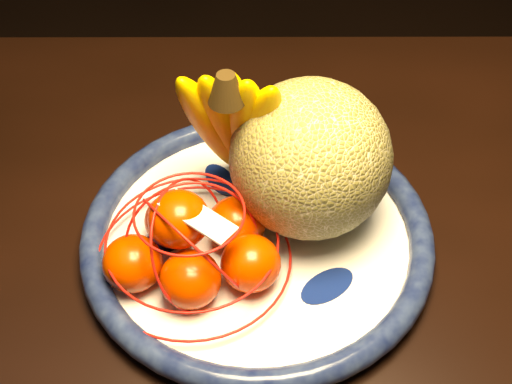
{
  "coord_description": "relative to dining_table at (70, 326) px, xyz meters",
  "views": [
    {
      "loc": [
        0.25,
        -0.53,
        1.28
      ],
      "look_at": [
        0.31,
        -0.05,
        0.78
      ],
      "focal_mm": 50.0,
      "sensor_mm": 36.0,
      "label": 1
    }
  ],
  "objects": [
    {
      "name": "dining_table",
      "position": [
        0.0,
        0.0,
        0.0
      ],
      "size": [
        1.5,
        1.0,
        0.71
      ],
      "rotation": [
        0.0,
        0.0,
        -0.11
      ],
      "color": "black",
      "rests_on": "ground"
    },
    {
      "name": "fruit_bowl",
      "position": [
        0.2,
        0.03,
        0.09
      ],
      "size": [
        0.36,
        0.36,
        0.03
      ],
      "rotation": [
        0.0,
        0.0,
        -0.1
      ],
      "color": "white",
      "rests_on": "dining_table"
    },
    {
      "name": "cantaloupe",
      "position": [
        0.26,
        0.05,
        0.17
      ],
      "size": [
        0.16,
        0.16,
        0.16
      ],
      "primitive_type": "sphere",
      "color": "olive",
      "rests_on": "fruit_bowl"
    },
    {
      "name": "banana_bunch",
      "position": [
        0.19,
        0.09,
        0.19
      ],
      "size": [
        0.13,
        0.13,
        0.2
      ],
      "rotation": [
        0.0,
        0.0,
        -0.28
      ],
      "color": "#FCCF00",
      "rests_on": "fruit_bowl"
    },
    {
      "name": "mandarin_bag",
      "position": [
        0.14,
        -0.0,
        0.12
      ],
      "size": [
        0.23,
        0.23,
        0.12
      ],
      "rotation": [
        0.0,
        0.0,
        -0.26
      ],
      "color": "#F73B00",
      "rests_on": "fruit_bowl"
    },
    {
      "name": "price_tag",
      "position": [
        0.15,
        -0.01,
        0.17
      ],
      "size": [
        0.07,
        0.07,
        0.01
      ],
      "primitive_type": "cube",
      "rotation": [
        -0.14,
        0.1,
        -0.73
      ],
      "color": "white",
      "rests_on": "mandarin_bag"
    }
  ]
}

